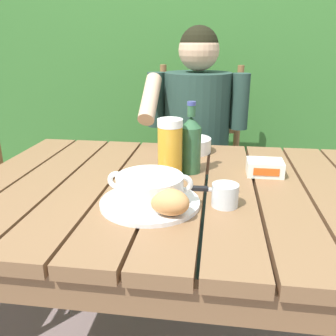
{
  "coord_description": "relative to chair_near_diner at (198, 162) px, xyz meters",
  "views": [
    {
      "loc": [
        0.1,
        -1.01,
        1.13
      ],
      "look_at": [
        -0.03,
        -0.05,
        0.79
      ],
      "focal_mm": 38.34,
      "sensor_mm": 36.0,
      "label": 1
    }
  ],
  "objects": [
    {
      "name": "dining_table",
      "position": [
        -0.0,
        -0.89,
        0.14
      ],
      "size": [
        1.31,
        0.91,
        0.72
      ],
      "color": "brown",
      "rests_on": "ground_plane"
    },
    {
      "name": "diner_bowl",
      "position": [
        -0.0,
        -0.55,
        0.25
      ],
      "size": [
        0.16,
        0.16,
        0.06
      ],
      "color": "white",
      "rests_on": "dining_table"
    },
    {
      "name": "water_glass_small",
      "position": [
        0.13,
        -1.03,
        0.26
      ],
      "size": [
        0.07,
        0.07,
        0.06
      ],
      "color": "silver",
      "rests_on": "dining_table"
    },
    {
      "name": "butter_tub",
      "position": [
        0.26,
        -0.77,
        0.25
      ],
      "size": [
        0.11,
        0.09,
        0.05
      ],
      "color": "white",
      "rests_on": "dining_table"
    },
    {
      "name": "beer_glass",
      "position": [
        -0.05,
        -0.83,
        0.32
      ],
      "size": [
        0.08,
        0.08,
        0.19
      ],
      "color": "gold",
      "rests_on": "dining_table"
    },
    {
      "name": "beer_bottle",
      "position": [
        0.02,
        -0.78,
        0.32
      ],
      "size": [
        0.07,
        0.07,
        0.23
      ],
      "color": "#2D5A36",
      "rests_on": "dining_table"
    },
    {
      "name": "chair_near_diner",
      "position": [
        0.0,
        0.0,
        0.0
      ],
      "size": [
        0.46,
        0.42,
        1.01
      ],
      "color": "brown",
      "rests_on": "ground_plane"
    },
    {
      "name": "hedge_backdrop",
      "position": [
        0.11,
        0.69,
        0.47
      ],
      "size": [
        3.41,
        0.95,
        2.2
      ],
      "color": "#39732F",
      "rests_on": "ground_plane"
    },
    {
      "name": "bread_roll",
      "position": [
        -0.01,
        -1.12,
        0.27
      ],
      "size": [
        0.12,
        0.1,
        0.06
      ],
      "color": "tan",
      "rests_on": "serving_plate"
    },
    {
      "name": "person_eating",
      "position": [
        -0.0,
        -0.2,
        0.21
      ],
      "size": [
        0.48,
        0.47,
        1.21
      ],
      "color": "#263F36",
      "rests_on": "ground_plane"
    },
    {
      "name": "soup_bowl",
      "position": [
        -0.07,
        -1.05,
        0.27
      ],
      "size": [
        0.23,
        0.18,
        0.08
      ],
      "color": "white",
      "rests_on": "serving_plate"
    },
    {
      "name": "table_knife",
      "position": [
        0.08,
        -0.93,
        0.23
      ],
      "size": [
        0.15,
        0.03,
        0.01
      ],
      "color": "silver",
      "rests_on": "dining_table"
    },
    {
      "name": "serving_plate",
      "position": [
        -0.07,
        -1.05,
        0.23
      ],
      "size": [
        0.27,
        0.27,
        0.01
      ],
      "color": "white",
      "rests_on": "dining_table"
    }
  ]
}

